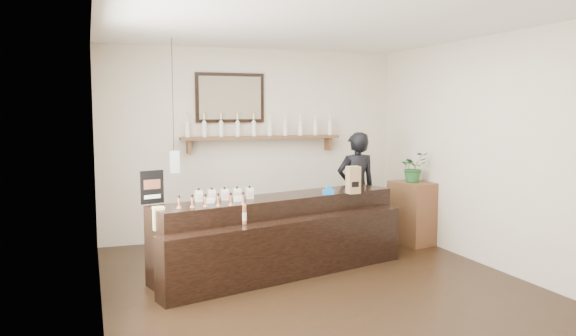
{
  "coord_description": "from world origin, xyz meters",
  "views": [
    {
      "loc": [
        -2.32,
        -5.57,
        1.92
      ],
      "look_at": [
        -0.08,
        0.7,
        1.22
      ],
      "focal_mm": 35.0,
      "sensor_mm": 36.0,
      "label": 1
    }
  ],
  "objects": [
    {
      "name": "ground",
      "position": [
        0.0,
        0.0,
        0.0
      ],
      "size": [
        5.0,
        5.0,
        0.0
      ],
      "primitive_type": "plane",
      "color": "black",
      "rests_on": "ground"
    },
    {
      "name": "room_shell",
      "position": [
        0.0,
        0.0,
        1.7
      ],
      "size": [
        5.0,
        5.0,
        5.0
      ],
      "color": "beige",
      "rests_on": "ground"
    },
    {
      "name": "back_wall_decor",
      "position": [
        -0.16,
        2.37,
        1.76
      ],
      "size": [
        2.66,
        0.96,
        1.69
      ],
      "color": "brown",
      "rests_on": "ground"
    },
    {
      "name": "counter",
      "position": [
        -0.2,
        0.58,
        0.42
      ],
      "size": [
        3.19,
        1.66,
        1.03
      ],
      "color": "black",
      "rests_on": "ground"
    },
    {
      "name": "promo_sign",
      "position": [
        -1.68,
        0.67,
        1.06
      ],
      "size": [
        0.26,
        0.09,
        0.37
      ],
      "color": "black",
      "rests_on": "counter"
    },
    {
      "name": "paper_bag",
      "position": [
        0.74,
        0.61,
        1.05
      ],
      "size": [
        0.16,
        0.12,
        0.34
      ],
      "color": "#987649",
      "rests_on": "counter"
    },
    {
      "name": "tape_dispenser",
      "position": [
        0.41,
        0.61,
        0.93
      ],
      "size": [
        0.14,
        0.06,
        0.11
      ],
      "color": "blue",
      "rests_on": "counter"
    },
    {
      "name": "side_cabinet",
      "position": [
        2.0,
        1.26,
        0.44
      ],
      "size": [
        0.56,
        0.69,
        0.89
      ],
      "color": "brown",
      "rests_on": "ground"
    },
    {
      "name": "potted_plant",
      "position": [
        2.0,
        1.26,
        1.1
      ],
      "size": [
        0.41,
        0.36,
        0.43
      ],
      "primitive_type": "imported",
      "rotation": [
        0.0,
        0.0,
        0.07
      ],
      "color": "#235927",
      "rests_on": "side_cabinet"
    },
    {
      "name": "shopkeeper",
      "position": [
        1.25,
        1.55,
        0.9
      ],
      "size": [
        0.66,
        0.44,
        1.8
      ],
      "primitive_type": "imported",
      "rotation": [
        0.0,
        0.0,
        3.13
      ],
      "color": "black",
      "rests_on": "ground"
    }
  ]
}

